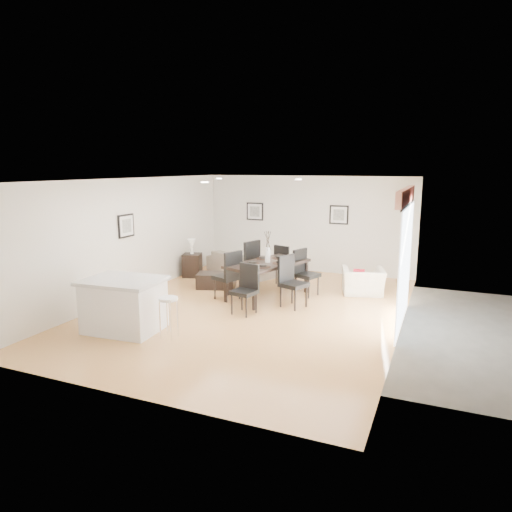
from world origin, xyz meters
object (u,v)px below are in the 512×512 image
at_px(sofa, 240,263).
at_px(dining_chair_wnear, 230,273).
at_px(dining_chair_enear, 290,278).
at_px(dining_chair_foot, 284,263).
at_px(coffee_table, 216,280).
at_px(bar_stool, 168,303).
at_px(kitchen_island, 124,304).
at_px(dining_chair_head, 246,286).
at_px(dining_chair_wfar, 248,262).
at_px(armchair, 363,281).
at_px(dining_table, 268,266).
at_px(side_table, 192,265).
at_px(dining_chair_efar, 304,270).

bearing_deg(sofa, dining_chair_wnear, 133.43).
relative_size(dining_chair_enear, dining_chair_foot, 1.08).
xyz_separation_m(coffee_table, bar_stool, (0.80, -3.30, 0.44)).
xyz_separation_m(sofa, dining_chair_wnear, (0.83, -2.37, 0.32)).
bearing_deg(dining_chair_wnear, kitchen_island, 1.42).
distance_m(dining_chair_head, kitchen_island, 2.43).
bearing_deg(sofa, bar_stool, 124.16).
distance_m(dining_chair_enear, dining_chair_head, 1.03).
bearing_deg(dining_chair_wnear, dining_chair_wfar, -158.72).
height_order(armchair, dining_chair_enear, dining_chair_enear).
relative_size(dining_table, coffee_table, 2.38).
height_order(dining_chair_wnear, coffee_table, dining_chair_wnear).
height_order(side_table, bar_stool, bar_stool).
bearing_deg(dining_table, dining_chair_enear, -13.46).
relative_size(dining_chair_wfar, dining_chair_foot, 1.19).
height_order(dining_chair_wfar, dining_chair_head, dining_chair_wfar).
bearing_deg(bar_stool, dining_chair_efar, 68.89).
height_order(sofa, dining_chair_wfar, dining_chair_wfar).
xyz_separation_m(dining_chair_head, coffee_table, (-1.49, 1.51, -0.38)).
distance_m(dining_table, dining_chair_wnear, 0.88).
bearing_deg(dining_chair_efar, sofa, 78.21).
bearing_deg(dining_chair_foot, side_table, 23.48).
height_order(dining_table, coffee_table, dining_table).
bearing_deg(dining_chair_wfar, kitchen_island, 2.43).
bearing_deg(armchair, dining_table, 13.17).
bearing_deg(side_table, dining_chair_wnear, -39.90).
height_order(sofa, coffee_table, sofa).
height_order(kitchen_island, bar_stool, kitchen_island).
bearing_deg(sofa, kitchen_island, 112.99).
distance_m(coffee_table, bar_stool, 3.43).
relative_size(dining_chair_efar, coffee_table, 1.17).
xyz_separation_m(dining_chair_wnear, dining_chair_head, (0.71, -0.70, -0.06)).
distance_m(sofa, dining_chair_wfar, 1.66).
height_order(armchair, dining_chair_wfar, dining_chair_wfar).
height_order(armchair, dining_chair_head, dining_chair_head).
relative_size(sofa, side_table, 3.32).
xyz_separation_m(dining_chair_enear, dining_chair_head, (-0.68, -0.77, -0.05)).
distance_m(armchair, side_table, 4.60).
bearing_deg(dining_chair_foot, armchair, -163.76).
bearing_deg(kitchen_island, dining_chair_wnear, 65.77).
xyz_separation_m(dining_chair_foot, side_table, (-2.59, -0.15, -0.25)).
height_order(sofa, dining_chair_wnear, dining_chair_wnear).
height_order(dining_chair_wfar, bar_stool, dining_chair_wfar).
relative_size(dining_table, dining_chair_foot, 2.15).
bearing_deg(dining_table, armchair, 48.79).
relative_size(armchair, dining_chair_head, 0.94).
relative_size(dining_chair_wnear, dining_chair_enear, 1.02).
bearing_deg(dining_chair_wfar, sofa, -131.24).
bearing_deg(kitchen_island, dining_chair_foot, 65.61).
distance_m(kitchen_island, bar_stool, 0.97).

